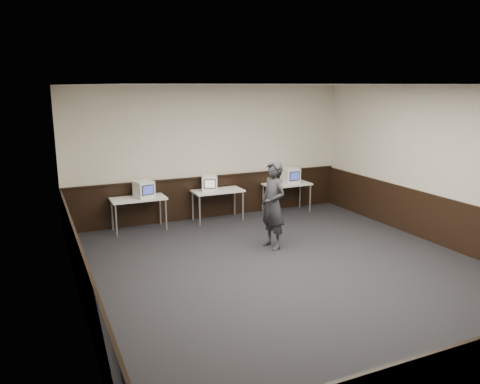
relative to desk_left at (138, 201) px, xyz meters
name	(u,v)px	position (x,y,z in m)	size (l,w,h in m)	color
floor	(295,273)	(1.90, -3.60, -0.68)	(8.00, 8.00, 0.00)	black
ceiling	(300,85)	(1.90, -3.60, 2.52)	(8.00, 8.00, 0.00)	white
back_wall	(211,153)	(1.90, 0.40, 0.92)	(7.00, 7.00, 0.00)	beige
left_wall	(76,205)	(-1.60, -3.60, 0.92)	(8.00, 8.00, 0.00)	beige
right_wall	(451,168)	(5.40, -3.60, 0.92)	(8.00, 8.00, 0.00)	beige
wainscot_back	(212,197)	(1.90, 0.38, -0.18)	(6.98, 0.04, 1.00)	black
wainscot_left	(83,280)	(-1.58, -3.60, -0.18)	(0.04, 7.98, 1.00)	black
wainscot_right	(445,222)	(5.38, -3.60, -0.18)	(0.04, 7.98, 1.00)	black
wainscot_rail	(212,176)	(1.90, 0.36, 0.34)	(6.98, 0.06, 0.04)	black
desk_left	(138,201)	(0.00, 0.00, 0.00)	(1.20, 0.60, 0.75)	silver
desk_center	(218,193)	(1.90, 0.00, 0.00)	(1.20, 0.60, 0.75)	silver
desk_right	(287,186)	(3.80, 0.00, 0.00)	(1.20, 0.60, 0.75)	silver
emac_left	(144,189)	(0.13, -0.02, 0.26)	(0.46, 0.47, 0.37)	white
emac_center	(209,183)	(1.70, 0.04, 0.25)	(0.45, 0.46, 0.36)	white
emac_right	(290,176)	(3.90, 0.01, 0.26)	(0.40, 0.43, 0.39)	white
person	(273,205)	(2.19, -2.25, 0.20)	(0.64, 0.42, 1.76)	#28282E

